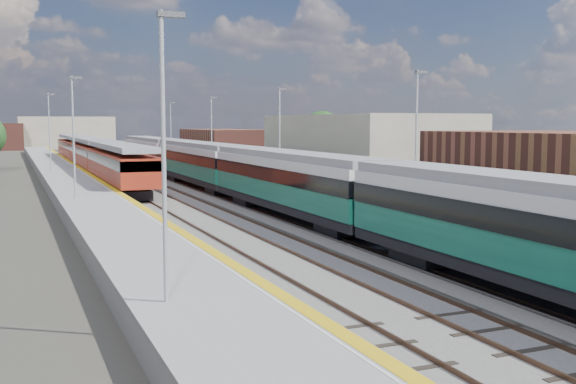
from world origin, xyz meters
TOP-DOWN VIEW (x-y plane):
  - ground at (0.00, 50.00)m, footprint 320.00×320.00m
  - ballast_bed at (-2.25, 52.50)m, footprint 10.50×155.00m
  - tracks at (-1.65, 54.18)m, footprint 8.96×160.00m
  - platform_right at (5.28, 52.49)m, footprint 4.70×155.00m
  - platform_left at (-9.05, 52.49)m, footprint 4.30×155.00m
  - green_train at (1.50, 37.71)m, footprint 3.02×84.06m
  - red_train at (-5.50, 67.74)m, footprint 3.04×61.58m
  - tree_d at (20.29, 62.81)m, footprint 5.23×5.23m

SIDE VIEW (x-z plane):
  - ground at x=0.00m, z-range 0.00..0.00m
  - ballast_bed at x=-2.25m, z-range 0.00..0.06m
  - tracks at x=-1.65m, z-range 0.02..0.19m
  - platform_left at x=-9.05m, z-range -3.74..4.78m
  - platform_right at x=5.28m, z-range -3.72..4.80m
  - red_train at x=-5.50m, z-range 0.35..4.19m
  - green_train at x=1.50m, z-range 0.68..4.01m
  - tree_d at x=20.29m, z-range 0.92..8.00m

